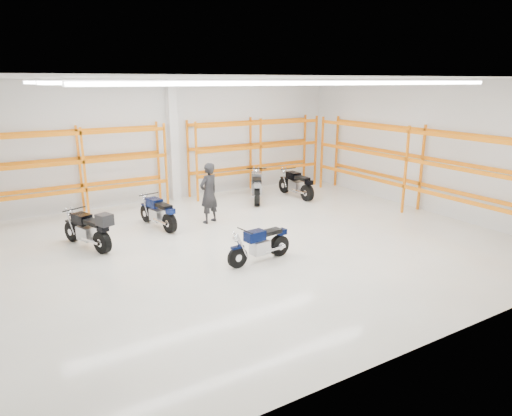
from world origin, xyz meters
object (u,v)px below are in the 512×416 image
motorcycle_main (262,245)px  structural_column (173,141)px  standing_man (209,193)px  motorcycle_back_d (297,185)px  motorcycle_back_a (90,230)px  motorcycle_back_c (257,187)px  motorcycle_back_b (159,213)px

motorcycle_main → structural_column: 7.31m
standing_man → structural_column: (0.17, 3.40, 1.27)m
motorcycle_main → standing_man: bearing=85.9°
motorcycle_back_d → motorcycle_back_a: bearing=-167.9°
structural_column → standing_man: bearing=-92.9°
motorcycle_back_a → standing_man: bearing=8.0°
motorcycle_back_d → motorcycle_main: bearing=-133.4°
motorcycle_main → motorcycle_back_a: 4.74m
structural_column → motorcycle_back_c: bearing=-35.5°
motorcycle_back_b → motorcycle_back_d: size_ratio=0.93×
motorcycle_back_d → structural_column: structural_column is taller
standing_man → structural_column: 3.63m
motorcycle_back_d → standing_man: (-4.36, -1.22, 0.48)m
standing_man → structural_column: size_ratio=0.43×
motorcycle_main → standing_man: 3.72m
motorcycle_back_d → structural_column: size_ratio=0.48×
motorcycle_back_c → motorcycle_back_d: 1.67m
motorcycle_back_c → motorcycle_back_d: size_ratio=0.97×
standing_man → structural_column: bearing=-112.8°
motorcycle_back_b → standing_man: 1.70m
motorcycle_main → motorcycle_back_b: motorcycle_back_b is taller
motorcycle_back_b → standing_man: bearing=-10.0°
standing_man → motorcycle_main: bearing=65.9°
motorcycle_back_d → motorcycle_back_c: bearing=168.1°
motorcycle_main → motorcycle_back_d: size_ratio=0.87×
motorcycle_back_a → standing_man: 3.88m
motorcycle_back_b → standing_man: standing_man is taller
motorcycle_back_c → standing_man: standing_man is taller
motorcycle_back_b → structural_column: (1.76, 3.11, 1.78)m
motorcycle_back_d → standing_man: 4.56m
motorcycle_main → motorcycle_back_c: size_ratio=0.89×
motorcycle_back_a → motorcycle_back_c: motorcycle_back_c is taller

